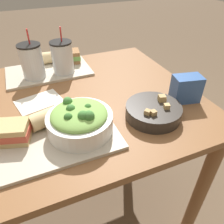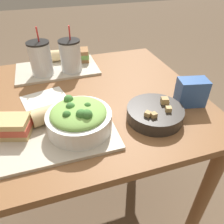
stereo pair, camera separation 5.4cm
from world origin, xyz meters
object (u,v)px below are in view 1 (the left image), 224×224
at_px(soup_bowl, 153,111).
at_px(chip_bag, 186,89).
at_px(sandwich_near, 11,132).
at_px(drink_cup_red, 63,58).
at_px(drink_cup_dark, 32,62).
at_px(baguette_near, 54,115).
at_px(baguette_far, 53,57).
at_px(sandwich_far, 70,56).
at_px(napkin_folded, 39,102).
at_px(salad_bowl, 80,120).

distance_m(soup_bowl, chip_bag, 0.19).
xyz_separation_m(sandwich_near, drink_cup_red, (0.27, 0.43, 0.04)).
bearing_deg(sandwich_near, drink_cup_dark, 90.63).
relative_size(baguette_near, baguette_far, 1.41).
xyz_separation_m(sandwich_far, drink_cup_red, (-0.06, -0.11, 0.04)).
bearing_deg(chip_bag, napkin_folded, 170.79).
height_order(baguette_far, drink_cup_dark, drink_cup_dark).
xyz_separation_m(chip_bag, napkin_folded, (-0.57, 0.22, -0.05)).
height_order(soup_bowl, baguette_far, baguette_far).
bearing_deg(drink_cup_red, baguette_near, -107.48).
height_order(salad_bowl, drink_cup_dark, drink_cup_dark).
xyz_separation_m(sandwich_near, baguette_far, (0.24, 0.57, -0.00)).
bearing_deg(salad_bowl, chip_bag, 3.89).
relative_size(drink_cup_red, napkin_folded, 1.10).
distance_m(sandwich_near, drink_cup_red, 0.50).
xyz_separation_m(salad_bowl, napkin_folded, (-0.11, 0.25, -0.06)).
bearing_deg(drink_cup_dark, drink_cup_red, 0.00).
xyz_separation_m(salad_bowl, drink_cup_dark, (-0.09, 0.47, 0.03)).
xyz_separation_m(salad_bowl, drink_cup_red, (0.05, 0.47, 0.03)).
distance_m(sandwich_far, drink_cup_red, 0.13).
xyz_separation_m(sandwich_near, napkin_folded, (0.11, 0.21, -0.04)).
bearing_deg(soup_bowl, napkin_folded, 145.02).
bearing_deg(chip_bag, soup_bowl, -153.04).
relative_size(salad_bowl, baguette_near, 1.24).
relative_size(sandwich_far, chip_bag, 0.96).
relative_size(soup_bowl, drink_cup_dark, 0.91).
bearing_deg(baguette_far, sandwich_near, 160.90).
distance_m(sandwich_far, baguette_far, 0.09).
bearing_deg(sandwich_near, baguette_far, 83.86).
relative_size(soup_bowl, sandwich_far, 1.73).
xyz_separation_m(baguette_far, chip_bag, (0.44, -0.58, 0.01)).
xyz_separation_m(soup_bowl, baguette_near, (-0.35, 0.10, 0.02)).
distance_m(salad_bowl, soup_bowl, 0.28).
bearing_deg(soup_bowl, sandwich_near, 173.46).
relative_size(drink_cup_dark, drink_cup_red, 1.03).
distance_m(soup_bowl, baguette_near, 0.36).
bearing_deg(baguette_near, napkin_folded, -3.14).
height_order(sandwich_near, napkin_folded, sandwich_near).
distance_m(baguette_far, drink_cup_dark, 0.19).
distance_m(salad_bowl, drink_cup_red, 0.47).
height_order(salad_bowl, chip_bag, salad_bowl).
distance_m(sandwich_near, sandwich_far, 0.63).
distance_m(baguette_far, chip_bag, 0.72).
xyz_separation_m(drink_cup_red, napkin_folded, (-0.16, -0.21, -0.08)).
bearing_deg(sandwich_near, drink_cup_red, 74.75).
height_order(sandwich_near, baguette_near, sandwich_near).
height_order(sandwich_far, napkin_folded, sandwich_far).
bearing_deg(sandwich_near, baguette_near, 32.85).
bearing_deg(salad_bowl, sandwich_far, 79.22).
bearing_deg(napkin_folded, baguette_near, -78.03).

